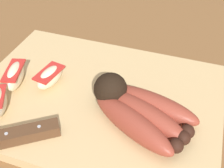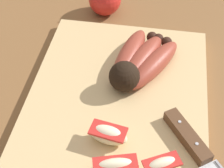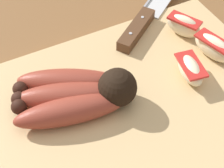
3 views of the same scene
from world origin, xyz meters
TOP-DOWN VIEW (x-y plane):
  - ground_plane at (0.00, 0.00)m, footprint 6.00×6.00m
  - cutting_board at (-0.00, -0.00)m, footprint 0.41×0.31m
  - banana_bunch at (0.08, -0.03)m, footprint 0.17×0.13m
  - chefs_knife at (-0.10, -0.15)m, footprint 0.24×0.19m
  - apple_wedge_near at (-0.14, -0.02)m, footprint 0.04×0.07m
  - apple_wedge_middle at (-0.13, -0.08)m, footprint 0.05×0.06m
  - apple_wedge_far at (-0.08, -0.00)m, footprint 0.04×0.06m

SIDE VIEW (x-z plane):
  - ground_plane at x=0.00m, z-range 0.00..0.00m
  - cutting_board at x=0.00m, z-range 0.00..0.02m
  - chefs_knife at x=-0.10m, z-range 0.02..0.04m
  - apple_wedge_far at x=-0.08m, z-range 0.02..0.05m
  - apple_wedge_middle at x=-0.13m, z-range 0.02..0.06m
  - banana_bunch at x=0.08m, z-range 0.01..0.07m
  - apple_wedge_near at x=-0.14m, z-range 0.02..0.06m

